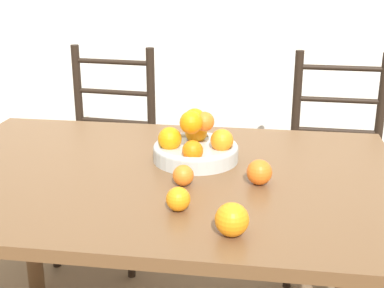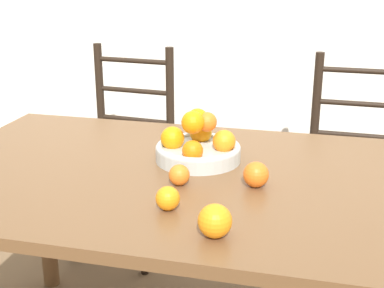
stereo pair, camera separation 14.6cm
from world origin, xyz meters
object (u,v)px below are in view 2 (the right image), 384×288
at_px(orange_loose_1, 215,221).
at_px(orange_loose_3, 256,175).
at_px(orange_loose_2, 168,198).
at_px(chair_left, 124,156).
at_px(chair_right, 354,177).
at_px(orange_loose_0, 179,175).
at_px(fruit_bowl, 198,145).

distance_m(orange_loose_1, orange_loose_3, 0.32).
relative_size(orange_loose_2, chair_left, 0.06).
height_order(chair_left, chair_right, same).
distance_m(orange_loose_0, chair_right, 1.12).
relative_size(orange_loose_1, orange_loose_3, 1.10).
relative_size(orange_loose_1, orange_loose_2, 1.27).
bearing_deg(orange_loose_1, orange_loose_3, 80.14).
relative_size(fruit_bowl, orange_loose_2, 4.31).
xyz_separation_m(orange_loose_0, orange_loose_2, (0.01, -0.16, 0.00)).
xyz_separation_m(fruit_bowl, orange_loose_3, (0.21, -0.17, -0.01)).
bearing_deg(orange_loose_1, chair_right, 72.11).
relative_size(orange_loose_3, chair_left, 0.07).
distance_m(orange_loose_3, chair_left, 1.20).
distance_m(fruit_bowl, orange_loose_2, 0.38).
xyz_separation_m(orange_loose_2, chair_right, (0.53, 1.09, -0.32)).
relative_size(orange_loose_0, chair_left, 0.06).
relative_size(orange_loose_0, orange_loose_1, 0.76).
relative_size(orange_loose_0, chair_right, 0.06).
height_order(orange_loose_3, chair_left, chair_left).
height_order(fruit_bowl, orange_loose_2, fruit_bowl).
bearing_deg(orange_loose_2, orange_loose_0, 94.80).
bearing_deg(fruit_bowl, orange_loose_1, -72.28).
relative_size(fruit_bowl, orange_loose_3, 3.72).
bearing_deg(orange_loose_0, fruit_bowl, 88.51).
bearing_deg(orange_loose_1, chair_left, 119.97).
bearing_deg(fruit_bowl, orange_loose_0, -91.49).
bearing_deg(chair_right, chair_left, -178.38).
height_order(orange_loose_1, chair_left, chair_left).
xyz_separation_m(fruit_bowl, chair_left, (-0.54, 0.71, -0.34)).
distance_m(orange_loose_3, chair_right, 1.00).
distance_m(orange_loose_0, chair_left, 1.11).
xyz_separation_m(orange_loose_1, orange_loose_2, (-0.15, 0.11, -0.01)).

